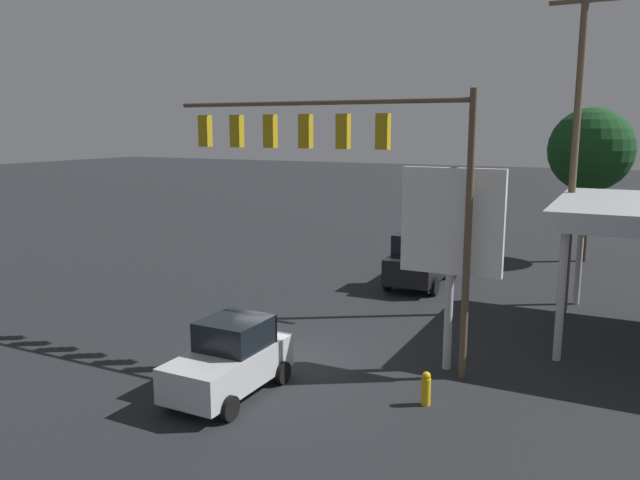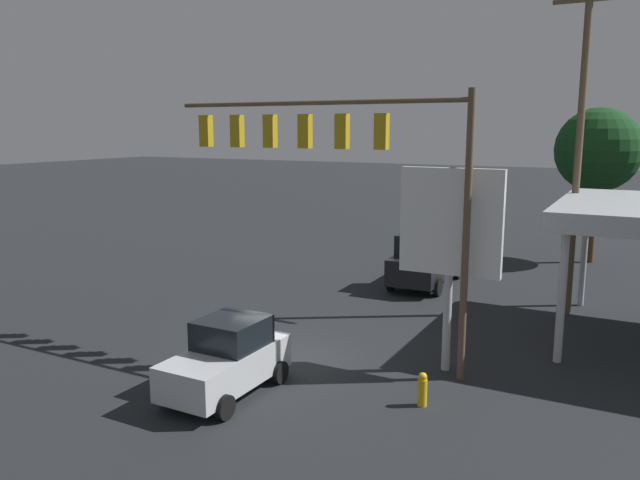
{
  "view_description": "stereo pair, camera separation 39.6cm",
  "coord_description": "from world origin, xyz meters",
  "px_view_note": "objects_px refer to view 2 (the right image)",
  "views": [
    {
      "loc": [
        -8.79,
        15.55,
        6.9
      ],
      "look_at": [
        0.0,
        -2.0,
        3.35
      ],
      "focal_mm": 35.0,
      "sensor_mm": 36.0,
      "label": 1
    },
    {
      "loc": [
        -9.14,
        15.37,
        6.9
      ],
      "look_at": [
        0.0,
        -2.0,
        3.35
      ],
      "focal_mm": 35.0,
      "sensor_mm": 36.0,
      "label": 2
    }
  ],
  "objects_px": {
    "fire_hydrant": "(422,389)",
    "hatchback_crossing": "(228,358)",
    "street_tree": "(598,150)",
    "utility_pole": "(579,147)",
    "traffic_signal_assembly": "(331,151)",
    "pickup_parked": "(425,261)",
    "price_sign": "(450,229)"
  },
  "relations": [
    {
      "from": "price_sign",
      "to": "hatchback_crossing",
      "type": "height_order",
      "value": "price_sign"
    },
    {
      "from": "traffic_signal_assembly",
      "to": "utility_pole",
      "type": "relative_size",
      "value": 0.8
    },
    {
      "from": "traffic_signal_assembly",
      "to": "pickup_parked",
      "type": "xyz_separation_m",
      "value": [
        0.17,
        -9.59,
        -5.11
      ]
    },
    {
      "from": "fire_hydrant",
      "to": "utility_pole",
      "type": "bearing_deg",
      "value": -102.6
    },
    {
      "from": "traffic_signal_assembly",
      "to": "hatchback_crossing",
      "type": "height_order",
      "value": "traffic_signal_assembly"
    },
    {
      "from": "traffic_signal_assembly",
      "to": "pickup_parked",
      "type": "bearing_deg",
      "value": -88.98
    },
    {
      "from": "traffic_signal_assembly",
      "to": "hatchback_crossing",
      "type": "distance_m",
      "value": 6.58
    },
    {
      "from": "pickup_parked",
      "to": "street_tree",
      "type": "height_order",
      "value": "street_tree"
    },
    {
      "from": "hatchback_crossing",
      "to": "traffic_signal_assembly",
      "type": "bearing_deg",
      "value": 164.16
    },
    {
      "from": "utility_pole",
      "to": "street_tree",
      "type": "xyz_separation_m",
      "value": [
        0.05,
        -10.23,
        -0.45
      ]
    },
    {
      "from": "price_sign",
      "to": "hatchback_crossing",
      "type": "distance_m",
      "value": 7.03
    },
    {
      "from": "hatchback_crossing",
      "to": "fire_hydrant",
      "type": "xyz_separation_m",
      "value": [
        -4.8,
        -1.61,
        -0.51
      ]
    },
    {
      "from": "price_sign",
      "to": "street_tree",
      "type": "height_order",
      "value": "street_tree"
    },
    {
      "from": "fire_hydrant",
      "to": "pickup_parked",
      "type": "bearing_deg",
      "value": -71.9
    },
    {
      "from": "pickup_parked",
      "to": "price_sign",
      "type": "bearing_deg",
      "value": 20.54
    },
    {
      "from": "traffic_signal_assembly",
      "to": "fire_hydrant",
      "type": "relative_size",
      "value": 10.77
    },
    {
      "from": "utility_pole",
      "to": "fire_hydrant",
      "type": "xyz_separation_m",
      "value": [
        2.27,
        10.17,
        -5.79
      ]
    },
    {
      "from": "utility_pole",
      "to": "price_sign",
      "type": "relative_size",
      "value": 2.04
    },
    {
      "from": "traffic_signal_assembly",
      "to": "pickup_parked",
      "type": "height_order",
      "value": "traffic_signal_assembly"
    },
    {
      "from": "traffic_signal_assembly",
      "to": "utility_pole",
      "type": "bearing_deg",
      "value": -126.64
    },
    {
      "from": "utility_pole",
      "to": "hatchback_crossing",
      "type": "relative_size",
      "value": 3.1
    },
    {
      "from": "utility_pole",
      "to": "pickup_parked",
      "type": "height_order",
      "value": "utility_pole"
    },
    {
      "from": "utility_pole",
      "to": "street_tree",
      "type": "bearing_deg",
      "value": -89.7
    },
    {
      "from": "street_tree",
      "to": "fire_hydrant",
      "type": "xyz_separation_m",
      "value": [
        2.22,
        20.4,
        -5.33
      ]
    },
    {
      "from": "hatchback_crossing",
      "to": "street_tree",
      "type": "xyz_separation_m",
      "value": [
        -7.02,
        -22.01,
        4.82
      ]
    },
    {
      "from": "traffic_signal_assembly",
      "to": "price_sign",
      "type": "xyz_separation_m",
      "value": [
        -3.5,
        -0.45,
        -2.09
      ]
    },
    {
      "from": "traffic_signal_assembly",
      "to": "pickup_parked",
      "type": "distance_m",
      "value": 10.87
    },
    {
      "from": "traffic_signal_assembly",
      "to": "fire_hydrant",
      "type": "height_order",
      "value": "traffic_signal_assembly"
    },
    {
      "from": "pickup_parked",
      "to": "street_tree",
      "type": "distance_m",
      "value": 11.54
    },
    {
      "from": "traffic_signal_assembly",
      "to": "street_tree",
      "type": "height_order",
      "value": "street_tree"
    },
    {
      "from": "fire_hydrant",
      "to": "hatchback_crossing",
      "type": "bearing_deg",
      "value": 18.51
    },
    {
      "from": "hatchback_crossing",
      "to": "street_tree",
      "type": "height_order",
      "value": "street_tree"
    }
  ]
}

